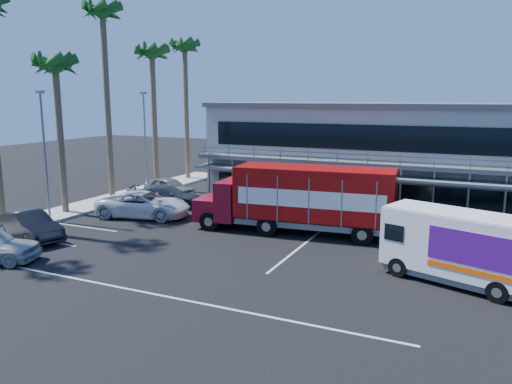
% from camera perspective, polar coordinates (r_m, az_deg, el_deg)
% --- Properties ---
extents(ground, '(120.00, 120.00, 0.00)m').
position_cam_1_polar(ground, '(24.88, -1.18, -7.23)').
color(ground, black).
rests_on(ground, ground).
extents(building, '(22.40, 12.00, 7.30)m').
position_cam_1_polar(building, '(37.16, 13.22, 4.27)').
color(building, '#A5AA9C').
rests_on(building, ground).
extents(curb_strip, '(3.00, 32.00, 0.16)m').
position_cam_1_polar(curb_strip, '(38.01, -17.80, -1.28)').
color(curb_strip, '#A5A399').
rests_on(curb_strip, ground).
extents(palm_c, '(2.80, 2.80, 10.75)m').
position_cam_1_polar(palm_c, '(35.06, -21.92, 12.52)').
color(palm_c, brown).
rests_on(palm_c, ground).
extents(palm_d, '(2.80, 2.80, 14.75)m').
position_cam_1_polar(palm_d, '(39.19, -17.08, 17.83)').
color(palm_d, brown).
rests_on(palm_d, ground).
extents(palm_e, '(2.80, 2.80, 12.25)m').
position_cam_1_polar(palm_e, '(42.55, -11.78, 14.46)').
color(palm_e, brown).
rests_on(palm_e, ground).
extents(palm_f, '(2.80, 2.80, 13.25)m').
position_cam_1_polar(palm_f, '(47.37, -8.14, 15.27)').
color(palm_f, brown).
rests_on(palm_f, ground).
extents(light_pole_near, '(0.50, 0.25, 8.09)m').
position_cam_1_polar(light_pole_near, '(33.31, -23.01, 4.44)').
color(light_pole_near, gray).
rests_on(light_pole_near, ground).
extents(light_pole_far, '(0.50, 0.25, 8.09)m').
position_cam_1_polar(light_pole_far, '(40.68, -12.55, 6.04)').
color(light_pole_far, gray).
rests_on(light_pole_far, ground).
extents(red_truck, '(11.65, 3.81, 3.85)m').
position_cam_1_polar(red_truck, '(28.34, 5.14, -0.59)').
color(red_truck, maroon).
rests_on(red_truck, ground).
extents(white_van, '(6.60, 3.99, 3.05)m').
position_cam_1_polar(white_van, '(22.40, 22.30, -5.79)').
color(white_van, white).
rests_on(white_van, ground).
extents(parked_car_b, '(5.06, 2.87, 1.58)m').
position_cam_1_polar(parked_car_b, '(29.94, -24.47, -3.53)').
color(parked_car_b, black).
rests_on(parked_car_b, ground).
extents(parked_car_c, '(6.48, 3.99, 1.68)m').
position_cam_1_polar(parked_car_c, '(33.17, -12.70, -1.40)').
color(parked_car_c, silver).
rests_on(parked_car_c, ground).
extents(parked_car_d, '(5.60, 3.67, 1.51)m').
position_cam_1_polar(parked_car_d, '(35.99, -10.21, -0.49)').
color(parked_car_d, '#2A2F38').
rests_on(parked_car_d, ground).
extents(parked_car_e, '(4.69, 2.60, 1.51)m').
position_cam_1_polar(parked_car_e, '(39.66, -9.88, 0.56)').
color(parked_car_e, slate).
rests_on(parked_car_e, ground).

